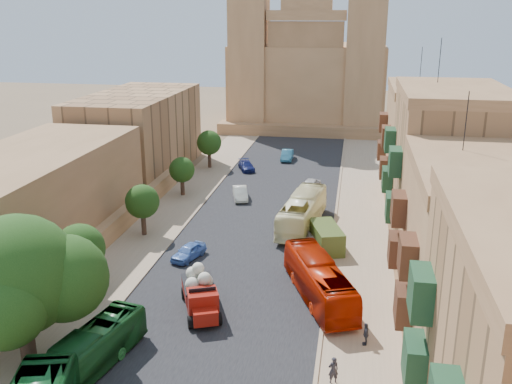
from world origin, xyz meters
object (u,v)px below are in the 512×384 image
(street_tree_b, at_px, (142,202))
(car_blue_a, at_px, (189,252))
(bus_green_north, at_px, (88,353))
(street_tree_a, at_px, (80,249))
(pedestrian_c, at_px, (366,334))
(olive_pickup, at_px, (326,237))
(car_blue_b, at_px, (287,155))
(car_dkblue, at_px, (246,166))
(red_truck, at_px, (200,292))
(ficus_tree, at_px, (20,279))
(bus_red_east, at_px, (319,280))
(church, at_px, (308,72))
(pedestrian_a, at_px, (333,370))
(bus_cream_east, at_px, (302,212))
(car_cream, at_px, (300,234))
(street_tree_c, at_px, (182,170))
(car_white_b, at_px, (311,184))
(car_white_a, at_px, (240,193))
(street_tree_d, at_px, (209,143))

(street_tree_b, xyz_separation_m, car_blue_a, (5.50, -4.43, -2.54))
(bus_green_north, distance_m, car_blue_a, 16.02)
(street_tree_a, distance_m, pedestrian_c, 20.13)
(olive_pickup, distance_m, car_blue_b, 30.63)
(street_tree_b, xyz_separation_m, car_dkblue, (5.00, 23.43, -2.59))
(red_truck, bearing_deg, car_blue_b, 88.98)
(olive_pickup, bearing_deg, pedestrian_c, -77.60)
(ficus_tree, distance_m, bus_red_east, 19.47)
(church, height_order, pedestrian_a, church)
(red_truck, height_order, car_blue_b, red_truck)
(car_dkblue, bearing_deg, bus_cream_east, -87.03)
(olive_pickup, bearing_deg, pedestrian_a, -85.61)
(church, xyz_separation_m, ficus_tree, (-9.42, -74.61, -4.23))
(bus_red_east, distance_m, car_blue_a, 12.13)
(pedestrian_a, bearing_deg, street_tree_b, -68.77)
(street_tree_a, distance_m, olive_pickup, 20.45)
(red_truck, distance_m, bus_cream_east, 17.79)
(bus_green_north, bearing_deg, car_cream, 77.53)
(street_tree_c, xyz_separation_m, bus_cream_east, (14.00, -7.60, -1.32))
(red_truck, distance_m, pedestrian_a, 11.19)
(olive_pickup, distance_m, car_blue_a, 11.78)
(church, distance_m, red_truck, 67.71)
(car_blue_a, bearing_deg, car_dkblue, 109.58)
(car_cream, height_order, car_white_b, car_white_b)
(car_blue_a, relative_size, car_dkblue, 0.92)
(red_truck, distance_m, car_blue_a, 8.83)
(olive_pickup, height_order, bus_green_north, bus_green_north)
(bus_cream_east, height_order, car_white_a, bus_cream_east)
(car_white_a, bearing_deg, car_blue_b, 64.78)
(ficus_tree, bearing_deg, street_tree_b, 91.66)
(bus_green_north, height_order, pedestrian_c, bus_green_north)
(car_blue_b, height_order, pedestrian_a, pedestrian_a)
(car_cream, bearing_deg, car_white_b, -108.72)
(red_truck, height_order, bus_red_east, red_truck)
(olive_pickup, relative_size, car_dkblue, 1.30)
(olive_pickup, bearing_deg, bus_red_east, -90.00)
(car_blue_b, relative_size, pedestrian_c, 2.85)
(bus_cream_east, relative_size, car_dkblue, 2.80)
(car_dkblue, height_order, car_blue_b, car_blue_b)
(street_tree_a, distance_m, red_truck, 9.05)
(ficus_tree, xyz_separation_m, car_dkblue, (4.42, 43.42, -4.71))
(olive_pickup, bearing_deg, street_tree_d, 124.27)
(bus_cream_east, height_order, car_blue_a, bus_cream_east)
(church, xyz_separation_m, car_dkblue, (-5.00, -31.19, -8.94))
(red_truck, relative_size, bus_green_north, 0.65)
(street_tree_b, relative_size, car_dkblue, 1.19)
(street_tree_a, xyz_separation_m, car_cream, (14.10, 13.10, -3.02))
(car_white_b, bearing_deg, bus_green_north, 84.53)
(ficus_tree, relative_size, bus_red_east, 0.87)
(pedestrian_c, bearing_deg, church, -174.64)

